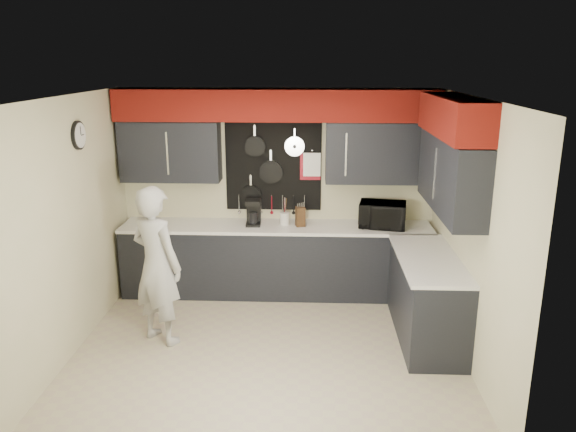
{
  "coord_description": "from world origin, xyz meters",
  "views": [
    {
      "loc": [
        0.43,
        -5.31,
        2.95
      ],
      "look_at": [
        0.19,
        0.5,
        1.31
      ],
      "focal_mm": 35.0,
      "sensor_mm": 36.0,
      "label": 1
    }
  ],
  "objects_px": {
    "knife_block": "(300,217)",
    "utensil_crock": "(285,218)",
    "microwave": "(382,215)",
    "coffee_maker": "(253,211)",
    "person": "(157,265)"
  },
  "relations": [
    {
      "from": "microwave",
      "to": "utensil_crock",
      "type": "height_order",
      "value": "microwave"
    },
    {
      "from": "utensil_crock",
      "to": "coffee_maker",
      "type": "xyz_separation_m",
      "value": [
        -0.39,
        -0.02,
        0.09
      ]
    },
    {
      "from": "coffee_maker",
      "to": "knife_block",
      "type": "bearing_deg",
      "value": -6.41
    },
    {
      "from": "microwave",
      "to": "person",
      "type": "xyz_separation_m",
      "value": [
        -2.49,
        -1.29,
        -0.22
      ]
    },
    {
      "from": "utensil_crock",
      "to": "coffee_maker",
      "type": "distance_m",
      "value": 0.4
    },
    {
      "from": "microwave",
      "to": "utensil_crock",
      "type": "bearing_deg",
      "value": -173.22
    },
    {
      "from": "microwave",
      "to": "coffee_maker",
      "type": "bearing_deg",
      "value": -171.89
    },
    {
      "from": "microwave",
      "to": "knife_block",
      "type": "distance_m",
      "value": 1.02
    },
    {
      "from": "microwave",
      "to": "person",
      "type": "relative_size",
      "value": 0.33
    },
    {
      "from": "knife_block",
      "to": "utensil_crock",
      "type": "xyz_separation_m",
      "value": [
        -0.2,
        0.06,
        -0.04
      ]
    },
    {
      "from": "knife_block",
      "to": "coffee_maker",
      "type": "xyz_separation_m",
      "value": [
        -0.59,
        0.04,
        0.05
      ]
    },
    {
      "from": "knife_block",
      "to": "utensil_crock",
      "type": "relative_size",
      "value": 1.54
    },
    {
      "from": "knife_block",
      "to": "utensil_crock",
      "type": "distance_m",
      "value": 0.21
    },
    {
      "from": "knife_block",
      "to": "coffee_maker",
      "type": "distance_m",
      "value": 0.59
    },
    {
      "from": "microwave",
      "to": "person",
      "type": "distance_m",
      "value": 2.82
    }
  ]
}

